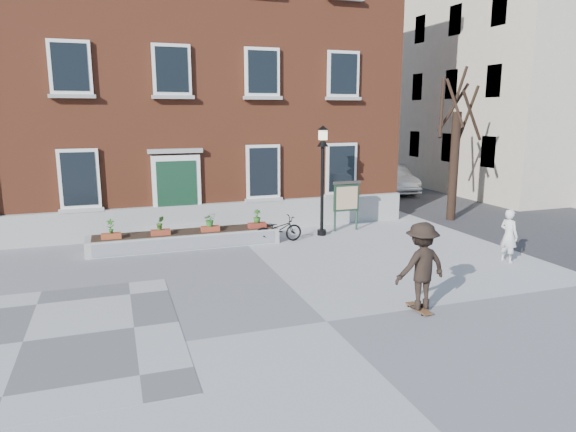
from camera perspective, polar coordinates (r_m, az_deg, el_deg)
name	(u,v)px	position (r m, az deg, el deg)	size (l,w,h in m)	color
ground	(327,321)	(11.23, 4.30, -11.61)	(100.00, 100.00, 0.00)	#A1A1A4
checker_patch	(23,342)	(11.52, -27.38, -12.32)	(6.00, 6.00, 0.01)	#5B5B5D
bicycle	(278,230)	(17.51, -1.09, -1.52)	(0.60, 1.72, 0.90)	black
parked_car	(391,179)	(28.97, 11.42, 4.09)	(1.60, 4.59, 1.51)	silver
bystander	(509,236)	(16.55, 23.32, -2.01)	(0.58, 0.38, 1.60)	silver
brick_building	(158,66)	(23.62, -14.28, 15.81)	(18.40, 10.85, 12.60)	brown
planter_assembly	(186,238)	(17.28, -11.30, -2.42)	(6.20, 1.12, 1.15)	#B5B5B1
bare_tree	(455,152)	(21.92, 18.05, 6.76)	(1.83, 1.83, 6.16)	black
side_street	(462,71)	(36.77, 18.76, 15.04)	(15.20, 36.00, 14.50)	#3D3D40
lamp_post	(323,165)	(18.26, 3.86, 5.64)	(0.40, 0.40, 3.93)	black
notice_board	(346,197)	(19.24, 6.51, 2.06)	(1.10, 0.16, 1.87)	#183125
skateboarder	(421,266)	(11.78, 14.57, -5.39)	(1.34, 0.85, 2.04)	brown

